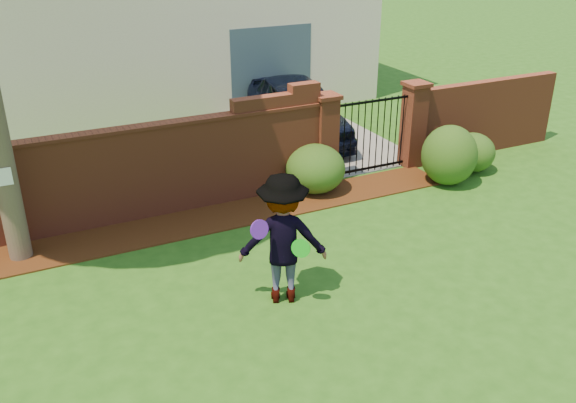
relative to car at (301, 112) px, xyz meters
name	(u,v)px	position (x,y,z in m)	size (l,w,h in m)	color
ground	(313,309)	(-3.14, -6.52, -0.75)	(80.00, 80.00, 0.01)	#265715
mulch_bed	(179,226)	(-4.09, -3.19, -0.73)	(11.10, 1.08, 0.03)	#391B0A
brick_wall	(106,176)	(-5.15, -2.52, 0.18)	(8.70, 0.31, 2.16)	brown
brick_wall_return	(483,117)	(3.46, -2.52, 0.10)	(4.00, 0.25, 1.70)	brown
pillar_left	(325,139)	(-0.74, -2.52, 0.21)	(0.50, 0.50, 1.88)	brown
pillar_right	(413,124)	(1.46, -2.52, 0.21)	(0.50, 0.50, 1.88)	brown
iron_gate	(370,136)	(0.36, -2.52, 0.10)	(1.78, 0.03, 1.60)	black
driveway	(288,123)	(0.36, 1.48, -0.74)	(3.20, 8.00, 0.01)	gray
car	(301,112)	(0.00, 0.00, 0.00)	(1.77, 4.40, 1.50)	black
paper_notice	(5,177)	(-6.74, -3.31, 0.75)	(0.20, 0.01, 0.28)	white
shrub_left	(315,169)	(-1.15, -2.88, -0.26)	(1.20, 1.20, 0.98)	#1D4815
shrub_middle	(449,155)	(1.52, -3.72, -0.12)	(1.14, 1.14, 1.25)	#1D4815
shrub_right	(473,152)	(2.45, -3.39, -0.32)	(0.96, 0.96, 0.85)	#1D4815
man	(283,240)	(-3.41, -6.10, 0.22)	(1.26, 0.72, 1.95)	gray
frisbee_purple	(259,229)	(-3.83, -6.27, 0.57)	(0.27, 0.27, 0.02)	#5D1BAD
frisbee_green	(301,248)	(-3.29, -6.43, 0.23)	(0.27, 0.27, 0.02)	#17AD19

